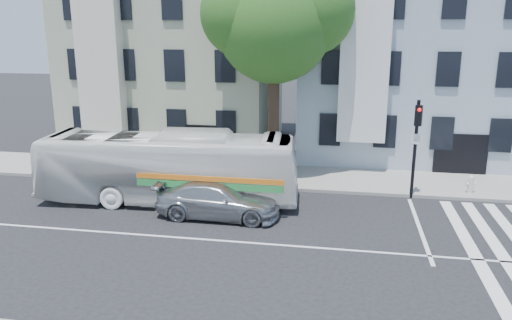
% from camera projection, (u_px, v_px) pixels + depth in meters
% --- Properties ---
extents(ground, '(120.00, 120.00, 0.00)m').
position_uv_depth(ground, '(239.00, 242.00, 17.69)').
color(ground, black).
rests_on(ground, ground).
extents(sidewalk_far, '(80.00, 4.00, 0.15)m').
position_uv_depth(sidewalk_far, '(271.00, 176.00, 25.28)').
color(sidewalk_far, gray).
rests_on(sidewalk_far, ground).
extents(building_left, '(12.00, 10.00, 11.00)m').
position_uv_depth(building_left, '(179.00, 58.00, 31.73)').
color(building_left, '#A5AA8F').
rests_on(building_left, ground).
extents(building_right, '(12.00, 10.00, 11.00)m').
position_uv_depth(building_right, '(407.00, 60.00, 29.37)').
color(building_right, '#96A9B3').
rests_on(building_right, ground).
extents(street_tree, '(7.30, 5.90, 11.10)m').
position_uv_depth(street_tree, '(276.00, 18.00, 23.98)').
color(street_tree, '#2D2116').
rests_on(street_tree, ground).
extents(bus, '(3.46, 11.32, 3.11)m').
position_uv_depth(bus, '(168.00, 167.00, 21.45)').
color(bus, white).
rests_on(bus, ground).
extents(sedan, '(2.07, 4.98, 1.44)m').
position_uv_depth(sedan, '(218.00, 200.00, 19.92)').
color(sedan, '#A7ABAE').
rests_on(sedan, ground).
extents(hedge, '(8.42, 3.08, 0.70)m').
position_uv_depth(hedge, '(198.00, 172.00, 24.43)').
color(hedge, '#2D5F1E').
rests_on(hedge, sidewalk_far).
extents(traffic_signal, '(0.45, 0.54, 4.39)m').
position_uv_depth(traffic_signal, '(416.00, 136.00, 21.50)').
color(traffic_signal, black).
rests_on(traffic_signal, ground).
extents(fire_hydrant, '(0.46, 0.27, 0.81)m').
position_uv_depth(fire_hydrant, '(470.00, 184.00, 22.44)').
color(fire_hydrant, silver).
rests_on(fire_hydrant, sidewalk_far).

